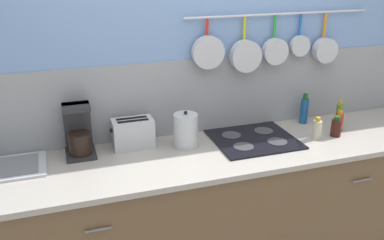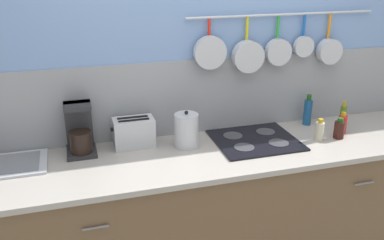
# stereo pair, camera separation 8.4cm
# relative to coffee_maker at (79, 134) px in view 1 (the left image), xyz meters

# --- Properties ---
(wall_back) EXTENTS (7.20, 0.16, 2.60)m
(wall_back) POSITION_rel_coffee_maker_xyz_m (0.86, 0.14, 0.25)
(wall_back) COLOR #7293C6
(wall_back) RESTS_ON ground_plane
(cabinet_base) EXTENTS (3.33, 0.66, 0.86)m
(cabinet_base) POSITION_rel_coffee_maker_xyz_m (0.86, -0.24, -0.60)
(cabinet_base) COLOR brown
(cabinet_base) RESTS_ON ground_plane
(countertop) EXTENTS (3.37, 0.68, 0.03)m
(countertop) POSITION_rel_coffee_maker_xyz_m (0.86, -0.24, -0.15)
(countertop) COLOR #A59E93
(countertop) RESTS_ON cabinet_base
(coffee_maker) EXTENTS (0.18, 0.21, 0.32)m
(coffee_maker) POSITION_rel_coffee_maker_xyz_m (0.00, 0.00, 0.00)
(coffee_maker) COLOR #262628
(coffee_maker) RESTS_ON countertop
(toaster) EXTENTS (0.28, 0.15, 0.19)m
(toaster) POSITION_rel_coffee_maker_xyz_m (0.33, -0.01, -0.04)
(toaster) COLOR #B7BABF
(toaster) RESTS_ON countertop
(kettle) EXTENTS (0.16, 0.16, 0.24)m
(kettle) POSITION_rel_coffee_maker_xyz_m (0.66, -0.11, -0.02)
(kettle) COLOR #B7BABF
(kettle) RESTS_ON countertop
(cooktop) EXTENTS (0.54, 0.49, 0.01)m
(cooktop) POSITION_rel_coffee_maker_xyz_m (1.12, -0.16, -0.13)
(cooktop) COLOR black
(cooktop) RESTS_ON countertop
(bottle_sesame_oil) EXTENTS (0.06, 0.06, 0.15)m
(bottle_sesame_oil) POSITION_rel_coffee_maker_xyz_m (1.53, -0.26, -0.07)
(bottle_sesame_oil) COLOR #BFB799
(bottle_sesame_oil) RESTS_ON countertop
(bottle_hot_sauce) EXTENTS (0.06, 0.06, 0.23)m
(bottle_hot_sauce) POSITION_rel_coffee_maker_xyz_m (1.60, 0.01, -0.03)
(bottle_hot_sauce) COLOR navy
(bottle_hot_sauce) RESTS_ON countertop
(bottle_dish_soap) EXTENTS (0.07, 0.07, 0.14)m
(bottle_dish_soap) POSITION_rel_coffee_maker_xyz_m (1.68, -0.27, -0.07)
(bottle_dish_soap) COLOR #33140F
(bottle_dish_soap) RESTS_ON countertop
(bottle_vinegar) EXTENTS (0.06, 0.06, 0.15)m
(bottle_vinegar) POSITION_rel_coffee_maker_xyz_m (1.76, -0.19, -0.07)
(bottle_vinegar) COLOR red
(bottle_vinegar) RESTS_ON countertop
(bottle_olive_oil) EXTENTS (0.04, 0.04, 0.19)m
(bottle_olive_oil) POSITION_rel_coffee_maker_xyz_m (1.82, -0.10, -0.05)
(bottle_olive_oil) COLOR #4C721E
(bottle_olive_oil) RESTS_ON countertop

